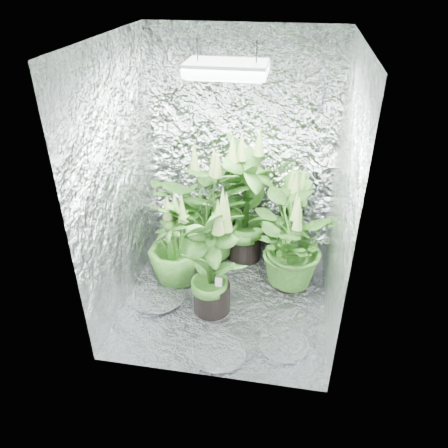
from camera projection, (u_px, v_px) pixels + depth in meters
ground at (226, 298)px, 3.62m from camera, size 1.60×1.60×0.00m
walls at (226, 190)px, 3.09m from camera, size 1.62×1.62×2.00m
ceiling at (227, 38)px, 2.57m from camera, size 1.60×1.60×0.01m
grow_lamp at (227, 69)px, 2.66m from camera, size 0.50×0.30×0.22m
plant_a at (207, 207)px, 3.87m from camera, size 0.99×0.99×1.10m
plant_b at (246, 202)px, 3.80m from camera, size 0.77×0.77×1.25m
plant_c at (287, 220)px, 3.87m from camera, size 0.57×0.57×0.91m
plant_d at (174, 244)px, 3.59m from camera, size 0.54×0.54×0.86m
plant_e at (290, 247)px, 3.56m from camera, size 0.81×0.81×0.84m
plant_f at (211, 262)px, 3.26m from camera, size 0.69×0.69×1.03m
circulation_fan at (301, 255)px, 3.85m from camera, size 0.16×0.33×0.38m
plant_label at (219, 283)px, 3.31m from camera, size 0.05×0.03×0.09m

